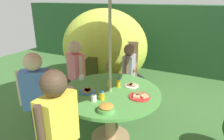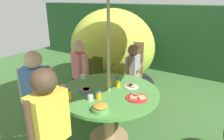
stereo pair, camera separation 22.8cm
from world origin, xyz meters
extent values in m
cube|color=#3D6B33|center=(0.00, 0.00, -0.01)|extent=(10.00, 10.00, 0.02)
cube|color=#234C28|center=(0.00, 3.31, 0.83)|extent=(9.00, 0.70, 1.65)
cylinder|color=tan|center=(0.00, 0.00, 0.01)|extent=(0.52, 0.52, 0.03)
cylinder|color=tan|center=(0.00, 0.00, 0.34)|extent=(0.15, 0.15, 0.67)
cylinder|color=#519E47|center=(0.00, 0.00, 0.69)|extent=(1.27, 1.27, 0.04)
cylinder|color=#B7AD8C|center=(0.00, 0.00, 1.16)|extent=(0.04, 0.04, 2.32)
cylinder|color=brown|center=(-0.48, 0.78, 0.22)|extent=(0.04, 0.04, 0.45)
cylinder|color=brown|center=(-0.02, 0.92, 0.22)|extent=(0.04, 0.04, 0.45)
cylinder|color=brown|center=(-0.61, 1.19, 0.22)|extent=(0.04, 0.04, 0.45)
cylinder|color=brown|center=(-0.15, 1.32, 0.22)|extent=(0.04, 0.04, 0.45)
cube|color=brown|center=(-0.31, 1.05, 0.47)|extent=(0.63, 0.60, 0.04)
cube|color=brown|center=(-0.38, 1.26, 0.78)|extent=(0.51, 0.18, 0.59)
cube|color=brown|center=(-0.54, 0.98, 0.68)|extent=(0.17, 0.46, 0.03)
cube|color=brown|center=(-0.08, 1.12, 0.68)|extent=(0.17, 0.46, 0.03)
ellipsoid|color=#B2C63F|center=(-1.02, 1.69, 0.81)|extent=(1.90, 1.66, 1.62)
cylinder|color=black|center=(-1.02, 1.69, 0.01)|extent=(1.95, 1.95, 0.01)
cube|color=#3E4516|center=(-1.00, 0.91, 0.44)|extent=(0.52, 0.04, 0.73)
cylinder|color=navy|center=(-0.14, 1.00, 0.25)|extent=(0.07, 0.07, 0.50)
cylinder|color=navy|center=(-0.13, 0.88, 0.25)|extent=(0.07, 0.07, 0.50)
cube|color=#99999E|center=(-0.14, 0.94, 0.71)|extent=(0.20, 0.31, 0.42)
cylinder|color=brown|center=(-0.16, 1.10, 0.73)|extent=(0.05, 0.05, 0.38)
cylinder|color=brown|center=(-0.11, 0.78, 0.73)|extent=(0.05, 0.05, 0.38)
sphere|color=brown|center=(-0.14, 0.94, 1.02)|extent=(0.19, 0.19, 0.19)
cylinder|color=brown|center=(-0.90, 0.45, 0.27)|extent=(0.07, 0.07, 0.54)
cylinder|color=brown|center=(-0.78, 0.39, 0.27)|extent=(0.07, 0.07, 0.54)
cube|color=#EA727F|center=(-0.84, 0.42, 0.77)|extent=(0.35, 0.29, 0.45)
cylinder|color=#D8B293|center=(-1.00, 0.50, 0.79)|extent=(0.06, 0.06, 0.41)
cylinder|color=#D8B293|center=(-0.68, 0.34, 0.79)|extent=(0.06, 0.06, 0.41)
sphere|color=#D8B293|center=(-0.84, 0.42, 1.09)|extent=(0.20, 0.20, 0.20)
cylinder|color=#3F3F47|center=(-0.77, -0.56, 0.28)|extent=(0.08, 0.08, 0.56)
cylinder|color=#3F3F47|center=(-0.66, -0.48, 0.28)|extent=(0.08, 0.08, 0.56)
cube|color=#4C72C6|center=(-0.72, -0.52, 0.80)|extent=(0.37, 0.33, 0.47)
cylinder|color=#D8B293|center=(-0.86, -0.62, 0.82)|extent=(0.06, 0.06, 0.43)
cylinder|color=#D8B293|center=(-0.57, -0.41, 0.82)|extent=(0.06, 0.06, 0.43)
sphere|color=#D8B293|center=(-0.72, -0.52, 1.14)|extent=(0.21, 0.21, 0.21)
cube|color=yellow|center=(-0.01, -0.95, 0.83)|extent=(0.19, 0.34, 0.49)
cylinder|color=#4C3828|center=(-0.01, -1.13, 0.85)|extent=(0.06, 0.06, 0.44)
cylinder|color=#4C3828|center=(-0.01, -0.76, 0.85)|extent=(0.06, 0.06, 0.44)
sphere|color=#4C3828|center=(-0.01, -0.95, 1.18)|extent=(0.22, 0.22, 0.22)
cylinder|color=#66B259|center=(0.19, -0.45, 0.73)|extent=(0.18, 0.18, 0.04)
ellipsoid|color=gold|center=(0.19, -0.45, 0.77)|extent=(0.15, 0.15, 0.04)
cylinder|color=#338CD8|center=(-0.24, -0.16, 0.72)|extent=(0.20, 0.20, 0.01)
cube|color=tan|center=(-0.23, -0.16, 0.73)|extent=(0.11, 0.11, 0.02)
cube|color=#9E7547|center=(-0.24, -0.13, 0.73)|extent=(0.10, 0.10, 0.02)
cube|color=tan|center=(-0.27, -0.16, 0.73)|extent=(0.08, 0.08, 0.02)
cube|color=#9E7547|center=(-0.23, -0.19, 0.73)|extent=(0.12, 0.12, 0.02)
cylinder|color=red|center=(0.39, 0.01, 0.72)|extent=(0.25, 0.25, 0.01)
cube|color=tan|center=(0.44, 0.02, 0.73)|extent=(0.11, 0.11, 0.02)
cube|color=#9E7547|center=(0.35, 0.05, 0.73)|extent=(0.13, 0.13, 0.02)
cube|color=tan|center=(0.36, -0.02, 0.73)|extent=(0.10, 0.10, 0.02)
cylinder|color=white|center=(0.18, 0.26, 0.72)|extent=(0.19, 0.19, 0.01)
cube|color=tan|center=(0.20, 0.26, 0.73)|extent=(0.09, 0.09, 0.02)
cube|color=#9E7547|center=(0.16, 0.25, 0.73)|extent=(0.07, 0.07, 0.02)
cylinder|color=yellow|center=(-0.26, -0.43, 0.77)|extent=(0.05, 0.05, 0.11)
cylinder|color=blue|center=(-0.26, -0.43, 0.83)|extent=(0.04, 0.04, 0.02)
cylinder|color=yellow|center=(0.04, 0.16, 0.77)|extent=(0.05, 0.05, 0.11)
cylinder|color=blue|center=(0.04, 0.16, 0.83)|extent=(0.04, 0.04, 0.02)
cylinder|color=yellow|center=(-0.07, 0.11, 0.76)|extent=(0.06, 0.06, 0.11)
cylinder|color=green|center=(-0.07, 0.11, 0.83)|extent=(0.04, 0.04, 0.02)
cylinder|color=yellow|center=(0.02, -0.24, 0.75)|extent=(0.06, 0.06, 0.09)
cylinder|color=blue|center=(0.02, -0.24, 0.81)|extent=(0.04, 0.04, 0.02)
cylinder|color=white|center=(-0.54, 0.14, 0.74)|extent=(0.07, 0.07, 0.06)
cylinder|color=white|center=(-0.04, -0.32, 0.75)|extent=(0.06, 0.06, 0.07)
camera|label=1|loc=(1.07, -2.04, 1.82)|focal=32.37mm
camera|label=2|loc=(1.27, -1.92, 1.82)|focal=32.37mm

